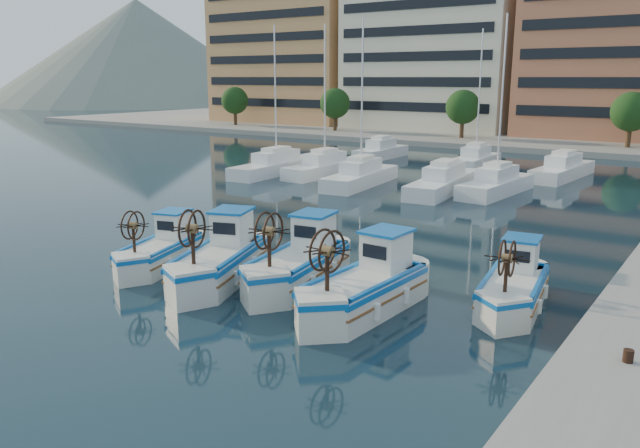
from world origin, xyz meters
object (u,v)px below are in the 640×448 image
at_px(fishing_boat_a, 162,249).
at_px(fishing_boat_c, 300,262).
at_px(fishing_boat_e, 514,285).
at_px(fishing_boat_b, 220,258).
at_px(fishing_boat_d, 367,285).

xyz_separation_m(fishing_boat_a, fishing_boat_c, (6.01, 1.42, 0.14)).
bearing_deg(fishing_boat_e, fishing_boat_a, -173.30).
relative_size(fishing_boat_c, fishing_boat_e, 1.16).
xyz_separation_m(fishing_boat_a, fishing_boat_b, (3.27, 0.04, 0.14)).
relative_size(fishing_boat_b, fishing_boat_e, 1.17).
relative_size(fishing_boat_a, fishing_boat_c, 0.85).
xyz_separation_m(fishing_boat_d, fishing_boat_e, (3.91, 3.17, -0.12)).
bearing_deg(fishing_boat_a, fishing_boat_b, -16.42).
distance_m(fishing_boat_c, fishing_boat_e, 7.70).
height_order(fishing_boat_b, fishing_boat_d, fishing_boat_b).
distance_m(fishing_boat_b, fishing_boat_d, 6.21).
distance_m(fishing_boat_a, fishing_boat_b, 3.27).
relative_size(fishing_boat_a, fishing_boat_d, 0.86).
distance_m(fishing_boat_a, fishing_boat_e, 13.87).
height_order(fishing_boat_a, fishing_boat_c, fishing_boat_c).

